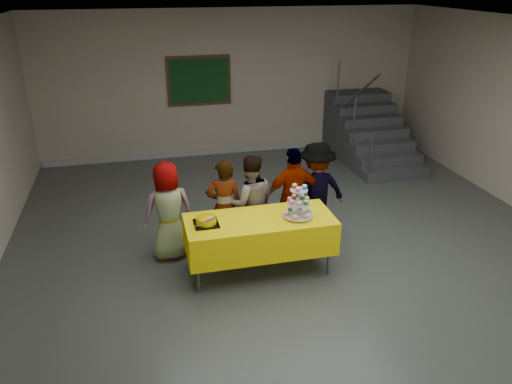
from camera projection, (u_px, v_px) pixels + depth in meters
The scene contains 11 objects.
room_shell at pixel (317, 114), 5.68m from camera, with size 10.00×10.04×3.02m.
bake_table at pixel (260, 234), 6.35m from camera, with size 1.88×0.78×0.77m.
cupcake_stand at pixel (298, 205), 6.24m from camera, with size 0.38×0.38×0.44m.
bear_cake at pixel (206, 220), 6.10m from camera, with size 0.32×0.36×0.12m.
schoolchild_a at pixel (168, 211), 6.66m from camera, with size 0.67×0.44×1.37m, color slate.
schoolchild_b at pixel (224, 207), 6.80m from camera, with size 0.49×0.32×1.36m, color slate.
schoolchild_c at pixel (250, 203), 6.88m from camera, with size 0.67×0.53×1.39m, color #5C5C65.
schoolchild_d at pixel (294, 197), 7.02m from camera, with size 0.84×0.35×1.43m, color slate.
schoolchild_e at pixel (316, 191), 7.19m from camera, with size 0.93×0.54×1.44m, color slate.
staircase at pixel (366, 133), 10.58m from camera, with size 1.30×2.40×2.04m.
noticeboard at pixel (199, 81), 10.14m from camera, with size 1.30×0.05×1.00m.
Camera 1 is at (-2.00, -5.22, 3.58)m, focal length 35.00 mm.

